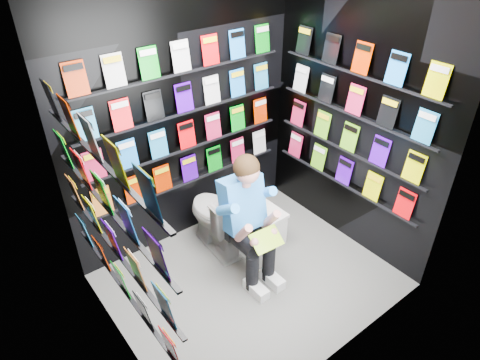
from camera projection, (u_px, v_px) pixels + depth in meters
floor at (250, 280)px, 3.98m from camera, size 2.40×2.40×0.00m
wall_back at (184, 116)px, 3.93m from camera, size 2.40×0.04×2.60m
wall_front at (356, 225)px, 2.61m from camera, size 2.40×0.04×2.60m
wall_left at (103, 219)px, 2.65m from camera, size 0.04×2.00×2.60m
wall_right at (355, 119)px, 3.88m from camera, size 0.04×2.00×2.60m
comics_back at (185, 117)px, 3.91m from camera, size 2.10×0.06×1.37m
comics_left at (107, 217)px, 2.66m from camera, size 0.06×1.70×1.37m
comics_right at (353, 119)px, 3.87m from camera, size 0.06×1.70×1.37m
toilet at (217, 217)px, 4.18m from camera, size 0.47×0.78×0.73m
longbox at (264, 224)px, 4.40m from camera, size 0.25×0.45×0.33m
longbox_lid at (264, 210)px, 4.30m from camera, size 0.28×0.47×0.03m
reader at (241, 203)px, 3.71m from camera, size 0.55×0.76×1.34m
held_comic at (266, 240)px, 3.58m from camera, size 0.28×0.18×0.12m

